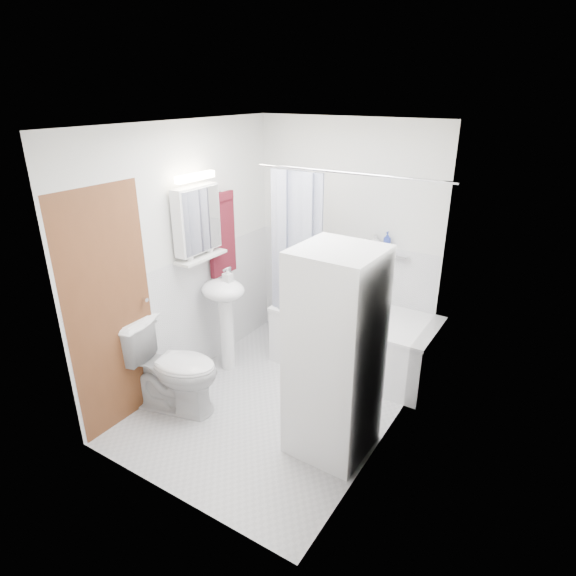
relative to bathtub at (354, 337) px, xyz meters
The scene contains 20 objects.
floor 1.03m from the bathtub, 109.55° to the right, with size 2.60×2.60×0.00m, color #BABABF.
room_walls 1.51m from the bathtub, 109.55° to the right, with size 2.60×2.60×2.60m.
wainscot 0.76m from the bathtub, 117.52° to the right, with size 1.98×2.58×2.58m.
door 2.06m from the bathtub, 130.97° to the right, with size 0.05×2.00×2.00m.
bathtub is the anchor object (origin of this frame).
tub_spout 0.71m from the bathtub, 58.78° to the left, with size 0.04×0.04×0.12m, color silver.
curtain_rod 1.70m from the bathtub, 90.00° to the right, with size 0.02×0.02×1.77m, color silver.
shower_curtain 1.09m from the bathtub, 148.18° to the right, with size 0.55×0.02×1.45m.
sink 1.33m from the bathtub, 147.42° to the right, with size 0.44×0.37×1.04m.
medicine_cabinet 1.92m from the bathtub, 146.34° to the right, with size 0.13×0.50×0.71m.
shelf 1.70m from the bathtub, 146.02° to the right, with size 0.18×0.54×0.03m, color silver.
shower_caddy 0.91m from the bathtub, 52.00° to the left, with size 0.22×0.06×0.02m, color silver.
towel 1.67m from the bathtub, 160.43° to the right, with size 0.07×0.35×0.84m.
washer_dryer 1.31m from the bathtub, 73.28° to the right, with size 0.61×0.60×1.65m.
toilet 1.80m from the bathtub, 125.70° to the right, with size 0.47×0.83×0.82m, color white.
soap_pump 1.38m from the bathtub, 147.13° to the right, with size 0.08×0.17×0.08m, color gray.
shelf_bottle 1.80m from the bathtub, 141.44° to the right, with size 0.07×0.18×0.07m, color gray.
shelf_cup 1.68m from the bathtub, 150.09° to the right, with size 0.10×0.09×0.10m, color gray.
shampoo_a 0.95m from the bathtub, 85.84° to the left, with size 0.13×0.17×0.13m, color gray.
shampoo_b 0.93m from the bathtub, 65.88° to the left, with size 0.08×0.21×0.08m, color #283AA0.
Camera 1 is at (2.02, -3.04, 2.64)m, focal length 30.00 mm.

